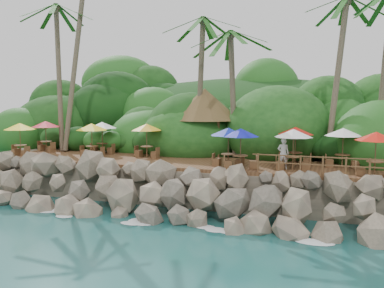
% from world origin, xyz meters
% --- Properties ---
extents(ground, '(140.00, 140.00, 0.00)m').
position_xyz_m(ground, '(0.00, 0.00, 0.00)').
color(ground, '#19514F').
rests_on(ground, ground).
extents(land_base, '(32.00, 25.20, 2.10)m').
position_xyz_m(land_base, '(0.00, 16.00, 1.05)').
color(land_base, gray).
rests_on(land_base, ground).
extents(jungle_hill, '(44.80, 28.00, 15.40)m').
position_xyz_m(jungle_hill, '(0.00, 23.50, 0.00)').
color(jungle_hill, '#143811').
rests_on(jungle_hill, ground).
extents(seawall, '(29.00, 4.00, 2.30)m').
position_xyz_m(seawall, '(0.00, 2.00, 1.15)').
color(seawall, gray).
rests_on(seawall, ground).
extents(terrace, '(26.00, 5.00, 0.20)m').
position_xyz_m(terrace, '(0.00, 6.00, 2.20)').
color(terrace, brown).
rests_on(terrace, land_base).
extents(jungle_foliage, '(44.00, 16.00, 12.00)m').
position_xyz_m(jungle_foliage, '(0.00, 15.00, 0.00)').
color(jungle_foliage, '#143811').
rests_on(jungle_foliage, ground).
extents(foam_line, '(25.20, 0.80, 0.06)m').
position_xyz_m(foam_line, '(0.00, 0.30, 0.03)').
color(foam_line, white).
rests_on(foam_line, ground).
extents(palms, '(28.24, 7.12, 14.70)m').
position_xyz_m(palms, '(-0.14, 8.90, 12.56)').
color(palms, brown).
rests_on(palms, ground).
extents(palapa, '(5.16, 5.16, 4.60)m').
position_xyz_m(palapa, '(-0.39, 9.83, 5.79)').
color(palapa, brown).
rests_on(palapa, ground).
extents(dining_clusters, '(24.20, 5.17, 2.25)m').
position_xyz_m(dining_clusters, '(-0.33, 5.76, 4.17)').
color(dining_clusters, brown).
rests_on(dining_clusters, terrace).
extents(railing, '(7.20, 0.10, 1.00)m').
position_xyz_m(railing, '(7.84, 3.65, 2.91)').
color(railing, brown).
rests_on(railing, terrace).
extents(waiter, '(0.68, 0.49, 1.72)m').
position_xyz_m(waiter, '(5.68, 5.07, 3.16)').
color(waiter, silver).
rests_on(waiter, terrace).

